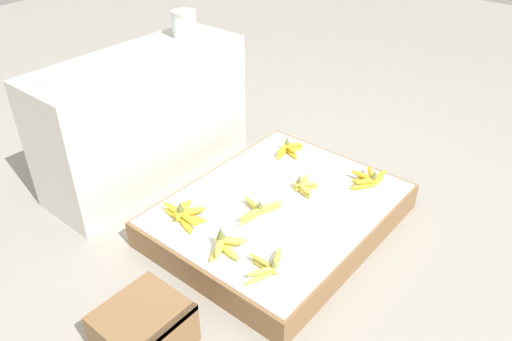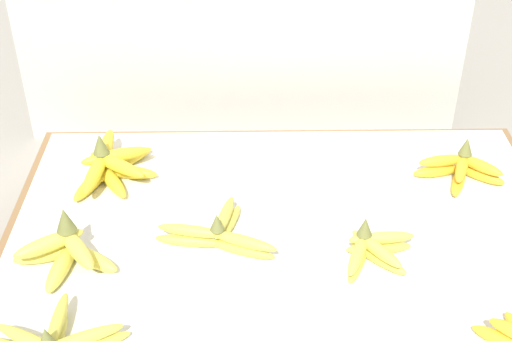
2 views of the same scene
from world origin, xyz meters
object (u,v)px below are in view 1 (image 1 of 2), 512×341
Objects in this scene: banana_bunch_front_left at (268,266)px; banana_bunch_front_right at (369,179)px; banana_bunch_middle_midright at (304,185)px; glass_jar at (184,24)px; foam_tray_white at (123,54)px; banana_bunch_middle_midleft at (258,209)px; banana_bunch_back_right at (289,149)px; banana_bunch_middle_left at (225,245)px; banana_bunch_back_left at (184,214)px; wooden_crate at (144,329)px.

banana_bunch_front_left is 1.12× the size of banana_bunch_front_right.
banana_bunch_front_right reaches higher than banana_bunch_middle_midright.
glass_jar reaches higher than foam_tray_white.
banana_bunch_middle_midright reaches higher than banana_bunch_middle_midleft.
banana_bunch_middle_left is at bearing -161.90° from banana_bunch_back_right.
banana_bunch_back_right is (0.82, 0.27, -0.00)m from banana_bunch_middle_left.
banana_bunch_front_left is 1.82× the size of glass_jar.
foam_tray_white is at bearing 89.82° from banana_bunch_middle_midleft.
glass_jar is 0.64× the size of foam_tray_white.
glass_jar is at bearing 100.13° from banana_bunch_back_right.
glass_jar is (-0.12, 0.65, 0.60)m from banana_bunch_back_right.
banana_bunch_back_right is at bearing -1.64° from banana_bunch_back_left.
banana_bunch_middle_left is (-0.02, 0.21, 0.01)m from banana_bunch_front_left.
banana_bunch_back_left is at bearing 147.42° from banana_bunch_front_right.
banana_bunch_middle_midright is 0.61m from banana_bunch_back_left.
banana_bunch_front_left is 1.05× the size of banana_bunch_middle_midleft.
banana_bunch_middle_midleft is (0.76, 0.08, 0.07)m from wooden_crate.
foam_tray_white is (0.29, 0.94, 0.54)m from banana_bunch_middle_left.
banana_bunch_front_left is 0.21m from banana_bunch_middle_left.
foam_tray_white reaches higher than banana_bunch_middle_left.
banana_bunch_middle_left is at bearing -179.75° from banana_bunch_middle_midright.
wooden_crate is 1.33× the size of banana_bunch_front_right.
foam_tray_white reaches higher than wooden_crate.
wooden_crate is at bearing -177.76° from banana_bunch_middle_left.
wooden_crate is at bearing -178.86° from banana_bunch_middle_midright.
banana_bunch_front_right is 0.93× the size of banana_bunch_back_left.
banana_bunch_middle_left reaches higher than banana_bunch_front_right.
banana_bunch_back_right is at bearing -79.87° from glass_jar.
banana_bunch_back_right is (0.80, 0.48, 0.00)m from banana_bunch_front_left.
banana_bunch_front_right is (1.31, -0.20, 0.07)m from wooden_crate.
banana_bunch_middle_midleft is at bearing -42.94° from banana_bunch_back_left.
glass_jar reaches higher than banana_bunch_middle_midright.
banana_bunch_back_right is at bearing 48.20° from banana_bunch_middle_midright.
banana_bunch_front_left reaches higher than wooden_crate.
glass_jar is (0.66, 0.63, 0.60)m from banana_bunch_back_left.
wooden_crate is at bearing -128.35° from foam_tray_white.
foam_tray_white is (0.76, 0.96, 0.62)m from wooden_crate.
banana_bunch_middle_midright is (0.29, -0.05, 0.00)m from banana_bunch_middle_midleft.
banana_bunch_middle_left reaches higher than banana_bunch_middle_midleft.
banana_bunch_back_left is at bearing 178.36° from banana_bunch_back_right.
wooden_crate is 0.47m from banana_bunch_middle_left.
banana_bunch_middle_midright is at bearing 20.86° from banana_bunch_front_left.
banana_bunch_back_left is 0.88m from foam_tray_white.
banana_bunch_back_right is 0.90m from glass_jar.
banana_bunch_back_left is 1.12× the size of foam_tray_white.
banana_bunch_back_left is 0.78m from banana_bunch_back_right.
wooden_crate is 1.25× the size of banana_bunch_middle_midleft.
foam_tray_white reaches higher than banana_bunch_back_left.
banana_bunch_middle_midleft is (-0.55, 0.28, -0.00)m from banana_bunch_front_right.
banana_bunch_middle_midright is 1.06× the size of glass_jar.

